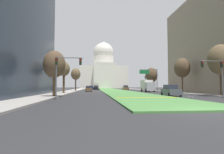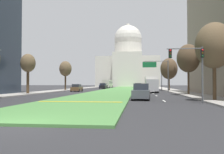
{
  "view_description": "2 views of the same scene",
  "coord_description": "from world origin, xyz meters",
  "px_view_note": "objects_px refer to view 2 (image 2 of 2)",
  "views": [
    {
      "loc": [
        -6.5,
        -10.09,
        1.6
      ],
      "look_at": [
        -0.78,
        47.7,
        4.54
      ],
      "focal_mm": 28.46,
      "sensor_mm": 36.0,
      "label": 1
    },
    {
      "loc": [
        5.23,
        -9.61,
        1.87
      ],
      "look_at": [
        -1.85,
        55.17,
        3.52
      ],
      "focal_mm": 38.0,
      "sensor_mm": 36.0,
      "label": 2
    }
  ],
  "objects_px": {
    "box_truck_delivery": "(151,84)",
    "traffic_light_far_right": "(162,77)",
    "traffic_light_near_right": "(193,62)",
    "city_bus": "(108,83)",
    "overhead_guide_sign": "(159,69)",
    "street_tree_right_far": "(169,69)",
    "street_tree_left_far": "(65,69)",
    "sedan_midblock": "(77,88)",
    "sedan_far_horizon": "(103,86)",
    "sedan_very_far": "(102,86)",
    "capitol_building": "(128,63)",
    "street_tree_right_near": "(214,46)",
    "street_tree_right_mid": "(188,58)",
    "sedan_distant": "(138,87)",
    "street_tree_left_mid": "(28,64)",
    "sedan_lead_stopped": "(141,92)"
  },
  "relations": [
    {
      "from": "box_truck_delivery",
      "to": "traffic_light_far_right",
      "type": "bearing_deg",
      "value": 75.96
    },
    {
      "from": "traffic_light_near_right",
      "to": "city_bus",
      "type": "relative_size",
      "value": 0.47
    },
    {
      "from": "overhead_guide_sign",
      "to": "street_tree_right_far",
      "type": "distance_m",
      "value": 9.34
    },
    {
      "from": "street_tree_left_far",
      "to": "sedan_midblock",
      "type": "xyz_separation_m",
      "value": [
        4.33,
        -5.65,
        -4.55
      ]
    },
    {
      "from": "street_tree_left_far",
      "to": "sedan_far_horizon",
      "type": "xyz_separation_m",
      "value": [
        6.61,
        19.38,
        -4.47
      ]
    },
    {
      "from": "traffic_light_near_right",
      "to": "sedan_far_horizon",
      "type": "relative_size",
      "value": 1.1
    },
    {
      "from": "overhead_guide_sign",
      "to": "sedan_midblock",
      "type": "relative_size",
      "value": 1.56
    },
    {
      "from": "traffic_light_near_right",
      "to": "sedan_very_far",
      "type": "xyz_separation_m",
      "value": [
        -18.22,
        65.19,
        -2.97
      ]
    },
    {
      "from": "capitol_building",
      "to": "sedan_very_far",
      "type": "bearing_deg",
      "value": -101.45
    },
    {
      "from": "traffic_light_near_right",
      "to": "street_tree_right_near",
      "type": "bearing_deg",
      "value": 45.29
    },
    {
      "from": "street_tree_right_mid",
      "to": "sedan_distant",
      "type": "relative_size",
      "value": 1.87
    },
    {
      "from": "traffic_light_near_right",
      "to": "street_tree_right_mid",
      "type": "distance_m",
      "value": 15.0
    },
    {
      "from": "box_truck_delivery",
      "to": "sedan_very_far",
      "type": "bearing_deg",
      "value": 111.04
    },
    {
      "from": "traffic_light_far_right",
      "to": "sedan_far_horizon",
      "type": "xyz_separation_m",
      "value": [
        -16.93,
        16.11,
        -2.46
      ]
    },
    {
      "from": "traffic_light_near_right",
      "to": "sedan_very_far",
      "type": "distance_m",
      "value": 67.75
    },
    {
      "from": "street_tree_right_mid",
      "to": "street_tree_left_far",
      "type": "distance_m",
      "value": 31.86
    },
    {
      "from": "traffic_light_far_right",
      "to": "sedan_very_far",
      "type": "height_order",
      "value": "traffic_light_far_right"
    },
    {
      "from": "box_truck_delivery",
      "to": "street_tree_right_mid",
      "type": "bearing_deg",
      "value": -61.97
    },
    {
      "from": "street_tree_left_mid",
      "to": "sedan_far_horizon",
      "type": "xyz_separation_m",
      "value": [
        7.08,
        38.3,
        -4.21
      ]
    },
    {
      "from": "sedan_far_horizon",
      "to": "street_tree_left_far",
      "type": "bearing_deg",
      "value": -108.82
    },
    {
      "from": "box_truck_delivery",
      "to": "capitol_building",
      "type": "bearing_deg",
      "value": 95.56
    },
    {
      "from": "street_tree_right_near",
      "to": "sedan_very_far",
      "type": "relative_size",
      "value": 1.95
    },
    {
      "from": "street_tree_left_far",
      "to": "box_truck_delivery",
      "type": "xyz_separation_m",
      "value": [
        20.25,
        -9.86,
        -3.64
      ]
    },
    {
      "from": "traffic_light_near_right",
      "to": "sedan_lead_stopped",
      "type": "distance_m",
      "value": 7.06
    },
    {
      "from": "street_tree_right_near",
      "to": "street_tree_left_mid",
      "type": "distance_m",
      "value": 28.69
    },
    {
      "from": "traffic_light_far_right",
      "to": "sedan_far_horizon",
      "type": "height_order",
      "value": "traffic_light_far_right"
    },
    {
      "from": "street_tree_right_near",
      "to": "box_truck_delivery",
      "type": "relative_size",
      "value": 1.26
    },
    {
      "from": "overhead_guide_sign",
      "to": "sedan_distant",
      "type": "xyz_separation_m",
      "value": [
        -4.1,
        17.78,
        -3.78
      ]
    },
    {
      "from": "street_tree_left_mid",
      "to": "capitol_building",
      "type": "bearing_deg",
      "value": 81.79
    },
    {
      "from": "traffic_light_near_right",
      "to": "sedan_far_horizon",
      "type": "xyz_separation_m",
      "value": [
        -16.08,
        53.39,
        -2.94
      ]
    },
    {
      "from": "street_tree_left_far",
      "to": "sedan_distant",
      "type": "height_order",
      "value": "street_tree_left_far"
    },
    {
      "from": "overhead_guide_sign",
      "to": "sedan_distant",
      "type": "bearing_deg",
      "value": 102.99
    },
    {
      "from": "street_tree_left_mid",
      "to": "sedan_midblock",
      "type": "xyz_separation_m",
      "value": [
        4.8,
        13.27,
        -4.29
      ]
    },
    {
      "from": "street_tree_right_near",
      "to": "sedan_lead_stopped",
      "type": "height_order",
      "value": "street_tree_right_near"
    },
    {
      "from": "street_tree_right_far",
      "to": "street_tree_right_near",
      "type": "bearing_deg",
      "value": -89.26
    },
    {
      "from": "sedan_far_horizon",
      "to": "city_bus",
      "type": "height_order",
      "value": "city_bus"
    },
    {
      "from": "capitol_building",
      "to": "box_truck_delivery",
      "type": "relative_size",
      "value": 5.29
    },
    {
      "from": "street_tree_right_near",
      "to": "sedan_very_far",
      "type": "bearing_deg",
      "value": 108.57
    },
    {
      "from": "sedan_far_horizon",
      "to": "city_bus",
      "type": "relative_size",
      "value": 0.43
    },
    {
      "from": "street_tree_right_mid",
      "to": "sedan_midblock",
      "type": "height_order",
      "value": "street_tree_right_mid"
    },
    {
      "from": "traffic_light_near_right",
      "to": "overhead_guide_sign",
      "type": "height_order",
      "value": "overhead_guide_sign"
    },
    {
      "from": "traffic_light_far_right",
      "to": "street_tree_left_far",
      "type": "distance_m",
      "value": 23.84
    },
    {
      "from": "street_tree_right_far",
      "to": "street_tree_left_mid",
      "type": "bearing_deg",
      "value": -142.02
    },
    {
      "from": "sedan_lead_stopped",
      "to": "box_truck_delivery",
      "type": "height_order",
      "value": "box_truck_delivery"
    },
    {
      "from": "street_tree_right_mid",
      "to": "sedan_midblock",
      "type": "xyz_separation_m",
      "value": [
        -20.98,
        13.71,
        -4.84
      ]
    },
    {
      "from": "city_bus",
      "to": "traffic_light_near_right",
      "type": "bearing_deg",
      "value": -75.66
    },
    {
      "from": "capitol_building",
      "to": "sedan_far_horizon",
      "type": "relative_size",
      "value": 7.14
    },
    {
      "from": "sedan_lead_stopped",
      "to": "sedan_distant",
      "type": "relative_size",
      "value": 1.07
    },
    {
      "from": "street_tree_right_near",
      "to": "box_truck_delivery",
      "type": "height_order",
      "value": "street_tree_right_near"
    },
    {
      "from": "sedan_midblock",
      "to": "sedan_very_far",
      "type": "xyz_separation_m",
      "value": [
        0.14,
        36.83,
        0.06
      ]
    }
  ]
}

